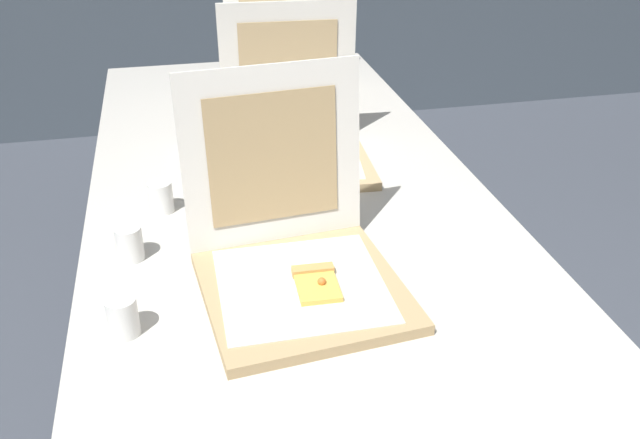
% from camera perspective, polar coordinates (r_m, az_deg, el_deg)
% --- Properties ---
extents(table, '(0.95, 2.40, 0.73)m').
position_cam_1_polar(table, '(1.64, -2.04, -0.15)').
color(table, beige).
rests_on(table, ground).
extents(pizza_box_front, '(0.40, 0.44, 0.39)m').
position_cam_1_polar(pizza_box_front, '(1.32, -1.94, -3.28)').
color(pizza_box_front, tan).
rests_on(pizza_box_front, table).
extents(pizza_box_middle, '(0.39, 0.39, 0.39)m').
position_cam_1_polar(pizza_box_middle, '(1.84, -2.02, 6.64)').
color(pizza_box_middle, tan).
rests_on(pizza_box_middle, table).
extents(pizza_box_back, '(0.38, 0.42, 0.39)m').
position_cam_1_polar(pizza_box_back, '(2.34, -2.79, 11.66)').
color(pizza_box_back, tan).
rests_on(pizza_box_back, table).
extents(cup_white_far, '(0.05, 0.05, 0.07)m').
position_cam_1_polar(cup_white_far, '(1.95, -10.11, 6.92)').
color(cup_white_far, white).
rests_on(cup_white_far, table).
extents(cup_white_near_left, '(0.05, 0.05, 0.07)m').
position_cam_1_polar(cup_white_near_left, '(1.25, -15.96, -7.69)').
color(cup_white_near_left, white).
rests_on(cup_white_near_left, table).
extents(cup_white_near_center, '(0.05, 0.05, 0.07)m').
position_cam_1_polar(cup_white_near_center, '(1.46, -15.43, -1.90)').
color(cup_white_near_center, white).
rests_on(cup_white_near_center, table).
extents(cup_white_mid, '(0.05, 0.05, 0.07)m').
position_cam_1_polar(cup_white_mid, '(1.62, -12.98, 1.82)').
color(cup_white_mid, white).
rests_on(cup_white_mid, table).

